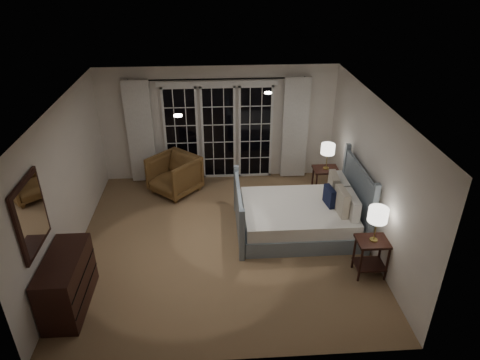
{
  "coord_description": "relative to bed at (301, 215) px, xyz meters",
  "views": [
    {
      "loc": [
        -0.11,
        -6.16,
        4.53
      ],
      "look_at": [
        0.32,
        0.31,
        1.05
      ],
      "focal_mm": 32.0,
      "sensor_mm": 36.0,
      "label": 1
    }
  ],
  "objects": [
    {
      "name": "wall_right",
      "position": [
        1.08,
        -0.24,
        0.93
      ],
      "size": [
        0.02,
        5.0,
        2.5
      ],
      "primitive_type": "cube",
      "color": "silver",
      "rests_on": "floor"
    },
    {
      "name": "wall_front",
      "position": [
        -1.42,
        -2.74,
        0.93
      ],
      "size": [
        5.0,
        0.02,
        2.5
      ],
      "primitive_type": "cube",
      "color": "silver",
      "rests_on": "floor"
    },
    {
      "name": "mirror",
      "position": [
        -3.88,
        -1.65,
        1.23
      ],
      "size": [
        0.05,
        0.85,
        1.0
      ],
      "color": "black",
      "rests_on": "wall_left"
    },
    {
      "name": "ceiling",
      "position": [
        -1.42,
        -0.24,
        2.18
      ],
      "size": [
        5.0,
        5.0,
        0.0
      ],
      "primitive_type": "plane",
      "rotation": [
        3.14,
        0.0,
        0.0
      ],
      "color": "silver",
      "rests_on": "wall_back"
    },
    {
      "name": "downlight_a",
      "position": [
        -0.62,
        0.36,
        2.17
      ],
      "size": [
        0.12,
        0.12,
        0.01
      ],
      "primitive_type": "cylinder",
      "color": "white",
      "rests_on": "ceiling"
    },
    {
      "name": "armchair",
      "position": [
        -2.37,
        1.59,
        0.08
      ],
      "size": [
        1.24,
        1.24,
        0.81
      ],
      "primitive_type": "imported",
      "rotation": [
        0.0,
        0.0,
        -0.74
      ],
      "color": "brown",
      "rests_on": "floor"
    },
    {
      "name": "wall_back",
      "position": [
        -1.42,
        2.26,
        0.93
      ],
      "size": [
        5.0,
        0.02,
        2.5
      ],
      "primitive_type": "cube",
      "color": "silver",
      "rests_on": "floor"
    },
    {
      "name": "curtain_right",
      "position": [
        0.23,
        2.14,
        0.83
      ],
      "size": [
        0.55,
        0.1,
        2.25
      ],
      "primitive_type": "cube",
      "color": "white",
      "rests_on": "curtain_rod"
    },
    {
      "name": "floor",
      "position": [
        -1.42,
        -0.24,
        -0.32
      ],
      "size": [
        5.0,
        5.0,
        0.0
      ],
      "primitive_type": "plane",
      "color": "#8C6D4B",
      "rests_on": "ground"
    },
    {
      "name": "wall_left",
      "position": [
        -3.92,
        -0.24,
        0.93
      ],
      "size": [
        0.02,
        5.0,
        2.5
      ],
      "primitive_type": "cube",
      "color": "silver",
      "rests_on": "floor"
    },
    {
      "name": "downlight_b",
      "position": [
        -2.02,
        -0.64,
        2.17
      ],
      "size": [
        0.12,
        0.12,
        0.01
      ],
      "primitive_type": "cylinder",
      "color": "white",
      "rests_on": "ceiling"
    },
    {
      "name": "french_doors",
      "position": [
        -1.42,
        2.22,
        0.77
      ],
      "size": [
        2.5,
        0.04,
        2.2
      ],
      "color": "black",
      "rests_on": "wall_back"
    },
    {
      "name": "curtain_left",
      "position": [
        -3.07,
        2.14,
        0.83
      ],
      "size": [
        0.55,
        0.1,
        2.25
      ],
      "primitive_type": "cube",
      "color": "white",
      "rests_on": "curtain_rod"
    },
    {
      "name": "lamp_right",
      "position": [
        0.72,
        1.18,
        0.76
      ],
      "size": [
        0.28,
        0.28,
        0.53
      ],
      "color": "tan",
      "rests_on": "nightstand_right"
    },
    {
      "name": "bed",
      "position": [
        0.0,
        0.0,
        0.0
      ],
      "size": [
        2.16,
        1.55,
        1.26
      ],
      "color": "gray",
      "rests_on": "floor"
    },
    {
      "name": "nightstand_left",
      "position": [
        0.86,
        -1.25,
        0.1
      ],
      "size": [
        0.5,
        0.4,
        0.65
      ],
      "color": "black",
      "rests_on": "floor"
    },
    {
      "name": "curtain_rod",
      "position": [
        -1.42,
        2.16,
        1.93
      ],
      "size": [
        3.5,
        0.03,
        0.03
      ],
      "primitive_type": "cylinder",
      "rotation": [
        0.0,
        1.57,
        0.0
      ],
      "color": "black",
      "rests_on": "wall_back"
    },
    {
      "name": "nightstand_right",
      "position": [
        0.72,
        1.18,
        0.11
      ],
      "size": [
        0.5,
        0.4,
        0.65
      ],
      "color": "black",
      "rests_on": "floor"
    },
    {
      "name": "dresser",
      "position": [
        -3.65,
        -1.65,
        0.1
      ],
      "size": [
        0.51,
        1.19,
        0.84
      ],
      "color": "black",
      "rests_on": "floor"
    },
    {
      "name": "lamp_left",
      "position": [
        0.86,
        -1.25,
        0.78
      ],
      "size": [
        0.29,
        0.29,
        0.57
      ],
      "color": "tan",
      "rests_on": "nightstand_left"
    }
  ]
}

